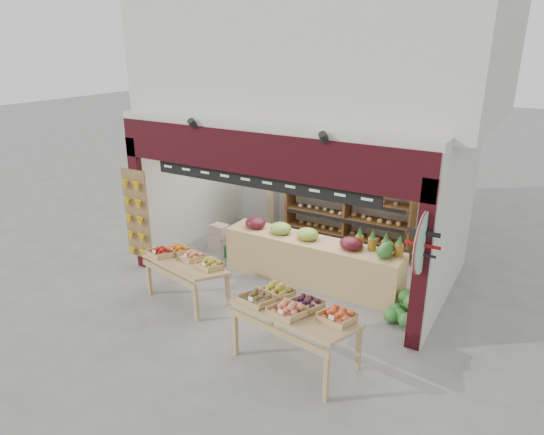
{
  "coord_description": "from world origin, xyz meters",
  "views": [
    {
      "loc": [
        4.08,
        -7.46,
        4.36
      ],
      "look_at": [
        -0.22,
        -0.2,
        1.26
      ],
      "focal_mm": 32.0,
      "sensor_mm": 36.0,
      "label": 1
    }
  ],
  "objects_px": {
    "mid_counter": "(311,259)",
    "display_table_left": "(185,261)",
    "back_shelving": "(348,199)",
    "display_table_right": "(293,309)",
    "refrigerator": "(263,202)",
    "cardboard_stack": "(228,243)",
    "watermelon_pile": "(407,311)"
  },
  "relations": [
    {
      "from": "mid_counter",
      "to": "back_shelving",
      "type": "bearing_deg",
      "value": 91.3
    },
    {
      "from": "cardboard_stack",
      "to": "display_table_right",
      "type": "height_order",
      "value": "display_table_right"
    },
    {
      "from": "back_shelving",
      "to": "mid_counter",
      "type": "height_order",
      "value": "back_shelving"
    },
    {
      "from": "back_shelving",
      "to": "display_table_left",
      "type": "height_order",
      "value": "back_shelving"
    },
    {
      "from": "cardboard_stack",
      "to": "display_table_right",
      "type": "xyz_separation_m",
      "value": [
        2.99,
        -2.59,
        0.61
      ]
    },
    {
      "from": "back_shelving",
      "to": "display_table_left",
      "type": "distance_m",
      "value": 3.85
    },
    {
      "from": "display_table_left",
      "to": "display_table_right",
      "type": "bearing_deg",
      "value": -14.42
    },
    {
      "from": "back_shelving",
      "to": "refrigerator",
      "type": "height_order",
      "value": "back_shelving"
    },
    {
      "from": "back_shelving",
      "to": "display_table_right",
      "type": "bearing_deg",
      "value": -77.91
    },
    {
      "from": "back_shelving",
      "to": "watermelon_pile",
      "type": "height_order",
      "value": "back_shelving"
    },
    {
      "from": "refrigerator",
      "to": "cardboard_stack",
      "type": "distance_m",
      "value": 1.34
    },
    {
      "from": "cardboard_stack",
      "to": "mid_counter",
      "type": "xyz_separation_m",
      "value": [
        2.15,
        -0.32,
        0.25
      ]
    },
    {
      "from": "refrigerator",
      "to": "display_table_left",
      "type": "height_order",
      "value": "refrigerator"
    },
    {
      "from": "watermelon_pile",
      "to": "cardboard_stack",
      "type": "bearing_deg",
      "value": 169.75
    },
    {
      "from": "cardboard_stack",
      "to": "watermelon_pile",
      "type": "distance_m",
      "value": 4.19
    },
    {
      "from": "back_shelving",
      "to": "refrigerator",
      "type": "xyz_separation_m",
      "value": [
        -1.95,
        -0.34,
        -0.3
      ]
    },
    {
      "from": "cardboard_stack",
      "to": "display_table_left",
      "type": "relative_size",
      "value": 0.6
    },
    {
      "from": "cardboard_stack",
      "to": "back_shelving",
      "type": "bearing_deg",
      "value": 35.73
    },
    {
      "from": "back_shelving",
      "to": "cardboard_stack",
      "type": "relative_size",
      "value": 3.0
    },
    {
      "from": "refrigerator",
      "to": "mid_counter",
      "type": "height_order",
      "value": "refrigerator"
    },
    {
      "from": "back_shelving",
      "to": "display_table_right",
      "type": "height_order",
      "value": "back_shelving"
    },
    {
      "from": "mid_counter",
      "to": "watermelon_pile",
      "type": "xyz_separation_m",
      "value": [
        1.97,
        -0.43,
        -0.3
      ]
    },
    {
      "from": "display_table_left",
      "to": "display_table_right",
      "type": "distance_m",
      "value": 2.59
    },
    {
      "from": "refrigerator",
      "to": "display_table_right",
      "type": "distance_m",
      "value": 4.72
    },
    {
      "from": "back_shelving",
      "to": "watermelon_pile",
      "type": "bearing_deg",
      "value": -48.4
    },
    {
      "from": "mid_counter",
      "to": "display_table_left",
      "type": "bearing_deg",
      "value": -135.67
    },
    {
      "from": "back_shelving",
      "to": "refrigerator",
      "type": "distance_m",
      "value": 2.0
    },
    {
      "from": "back_shelving",
      "to": "display_table_left",
      "type": "xyz_separation_m",
      "value": [
        -1.63,
        -3.47,
        -0.44
      ]
    },
    {
      "from": "display_table_left",
      "to": "watermelon_pile",
      "type": "distance_m",
      "value": 3.87
    },
    {
      "from": "mid_counter",
      "to": "display_table_left",
      "type": "height_order",
      "value": "mid_counter"
    },
    {
      "from": "display_table_left",
      "to": "watermelon_pile",
      "type": "relative_size",
      "value": 2.37
    },
    {
      "from": "refrigerator",
      "to": "watermelon_pile",
      "type": "relative_size",
      "value": 2.51
    }
  ]
}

